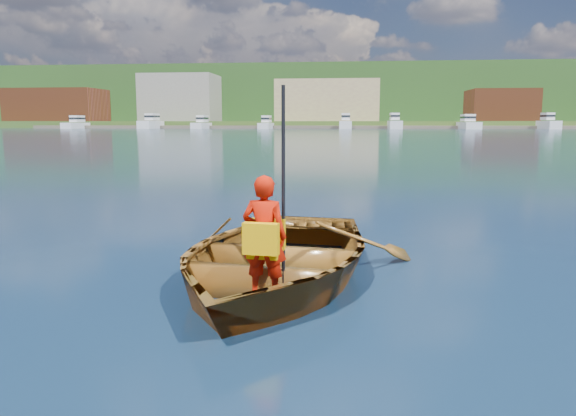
{
  "coord_description": "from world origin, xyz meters",
  "views": [
    {
      "loc": [
        2.0,
        -5.34,
        1.78
      ],
      "look_at": [
        1.32,
        0.77,
        0.84
      ],
      "focal_mm": 35.0,
      "sensor_mm": 36.0,
      "label": 1
    }
  ],
  "objects_px": {
    "child_paddler": "(265,236)",
    "dock": "(319,127)",
    "rowboat": "(274,256)",
    "marina_yachts": "(354,124)"
  },
  "relations": [
    {
      "from": "child_paddler",
      "to": "dock",
      "type": "bearing_deg",
      "value": 93.03
    },
    {
      "from": "marina_yachts",
      "to": "dock",
      "type": "bearing_deg",
      "value": 153.54
    },
    {
      "from": "rowboat",
      "to": "dock",
      "type": "distance_m",
      "value": 147.44
    },
    {
      "from": "child_paddler",
      "to": "dock",
      "type": "relative_size",
      "value": 0.01
    },
    {
      "from": "rowboat",
      "to": "child_paddler",
      "type": "xyz_separation_m",
      "value": [
        0.03,
        -0.91,
        0.41
      ]
    },
    {
      "from": "dock",
      "to": "rowboat",
      "type": "bearing_deg",
      "value": -86.96
    },
    {
      "from": "rowboat",
      "to": "dock",
      "type": "height_order",
      "value": "dock"
    },
    {
      "from": "rowboat",
      "to": "child_paddler",
      "type": "height_order",
      "value": "child_paddler"
    },
    {
      "from": "rowboat",
      "to": "marina_yachts",
      "type": "bearing_deg",
      "value": 89.36
    },
    {
      "from": "dock",
      "to": "marina_yachts",
      "type": "bearing_deg",
      "value": -26.46
    }
  ]
}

